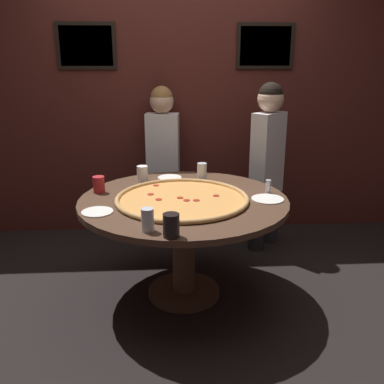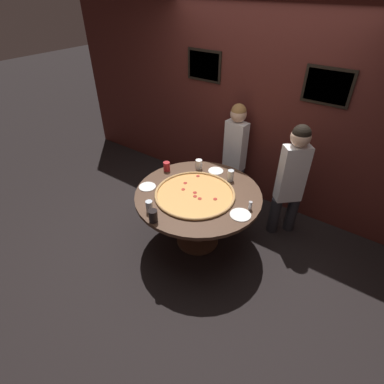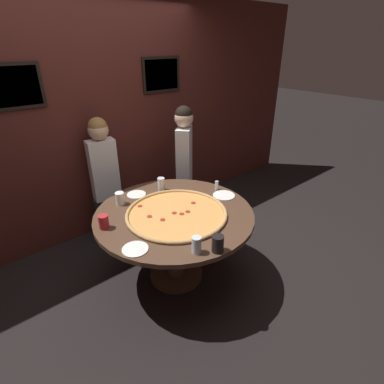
{
  "view_description": "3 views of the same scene",
  "coord_description": "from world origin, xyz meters",
  "px_view_note": "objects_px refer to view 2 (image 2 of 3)",
  "views": [
    {
      "loc": [
        -0.11,
        -2.76,
        1.67
      ],
      "look_at": [
        0.06,
        0.03,
        0.77
      ],
      "focal_mm": 40.0,
      "sensor_mm": 36.0,
      "label": 1
    },
    {
      "loc": [
        1.53,
        -2.25,
        2.71
      ],
      "look_at": [
        -0.04,
        -0.06,
        0.77
      ],
      "focal_mm": 28.0,
      "sensor_mm": 36.0,
      "label": 2
    },
    {
      "loc": [
        -1.36,
        -1.87,
        2.12
      ],
      "look_at": [
        0.11,
        -0.12,
        0.95
      ],
      "focal_mm": 28.0,
      "sensor_mm": 36.0,
      "label": 3
    }
  ],
  "objects_px": {
    "drink_cup_by_shaker": "(231,175)",
    "diner_centre_back": "(235,148)",
    "drink_cup_far_right": "(199,164)",
    "white_plate_right_side": "(240,215)",
    "drink_cup_front_edge": "(153,216)",
    "white_plate_left_side": "(147,187)",
    "white_plate_far_back": "(216,171)",
    "drink_cup_near_right": "(167,166)",
    "diner_far_left": "(292,176)",
    "dining_table": "(198,203)",
    "condiment_shaker": "(250,206)",
    "giant_pizza": "(195,194)",
    "drink_cup_far_left": "(149,207)"
  },
  "relations": [
    {
      "from": "drink_cup_by_shaker",
      "to": "diner_centre_back",
      "type": "height_order",
      "value": "diner_centre_back"
    },
    {
      "from": "drink_cup_far_right",
      "to": "drink_cup_by_shaker",
      "type": "relative_size",
      "value": 0.87
    },
    {
      "from": "drink_cup_by_shaker",
      "to": "white_plate_right_side",
      "type": "distance_m",
      "value": 0.64
    },
    {
      "from": "drink_cup_front_edge",
      "to": "white_plate_left_side",
      "type": "xyz_separation_m",
      "value": [
        -0.45,
        0.4,
        -0.06
      ]
    },
    {
      "from": "white_plate_far_back",
      "to": "drink_cup_by_shaker",
      "type": "bearing_deg",
      "value": -16.93
    },
    {
      "from": "drink_cup_near_right",
      "to": "diner_far_left",
      "type": "relative_size",
      "value": 0.08
    },
    {
      "from": "diner_far_left",
      "to": "drink_cup_by_shaker",
      "type": "bearing_deg",
      "value": -11.44
    },
    {
      "from": "dining_table",
      "to": "diner_far_left",
      "type": "bearing_deg",
      "value": 46.65
    },
    {
      "from": "white_plate_far_back",
      "to": "diner_centre_back",
      "type": "relative_size",
      "value": 0.13
    },
    {
      "from": "drink_cup_by_shaker",
      "to": "condiment_shaker",
      "type": "bearing_deg",
      "value": -39.12
    },
    {
      "from": "giant_pizza",
      "to": "diner_far_left",
      "type": "bearing_deg",
      "value": 47.9
    },
    {
      "from": "giant_pizza",
      "to": "diner_centre_back",
      "type": "relative_size",
      "value": 0.63
    },
    {
      "from": "diner_centre_back",
      "to": "drink_cup_front_edge",
      "type": "bearing_deg",
      "value": 99.11
    },
    {
      "from": "drink_cup_far_left",
      "to": "white_plate_far_back",
      "type": "relative_size",
      "value": 0.7
    },
    {
      "from": "white_plate_far_back",
      "to": "diner_far_left",
      "type": "bearing_deg",
      "value": 19.27
    },
    {
      "from": "white_plate_right_side",
      "to": "condiment_shaker",
      "type": "distance_m",
      "value": 0.15
    },
    {
      "from": "giant_pizza",
      "to": "dining_table",
      "type": "bearing_deg",
      "value": 76.65
    },
    {
      "from": "giant_pizza",
      "to": "white_plate_right_side",
      "type": "xyz_separation_m",
      "value": [
        0.58,
        -0.01,
        -0.01
      ]
    },
    {
      "from": "drink_cup_near_right",
      "to": "condiment_shaker",
      "type": "distance_m",
      "value": 1.2
    },
    {
      "from": "white_plate_left_side",
      "to": "diner_far_left",
      "type": "xyz_separation_m",
      "value": [
        1.31,
        1.05,
        0.09
      ]
    },
    {
      "from": "dining_table",
      "to": "drink_cup_far_left",
      "type": "distance_m",
      "value": 0.64
    },
    {
      "from": "dining_table",
      "to": "drink_cup_far_right",
      "type": "distance_m",
      "value": 0.57
    },
    {
      "from": "drink_cup_far_left",
      "to": "white_plate_far_back",
      "type": "height_order",
      "value": "drink_cup_far_left"
    },
    {
      "from": "giant_pizza",
      "to": "white_plate_far_back",
      "type": "distance_m",
      "value": 0.56
    },
    {
      "from": "white_plate_far_back",
      "to": "white_plate_right_side",
      "type": "relative_size",
      "value": 0.87
    },
    {
      "from": "drink_cup_front_edge",
      "to": "drink_cup_far_left",
      "type": "distance_m",
      "value": 0.16
    },
    {
      "from": "drink_cup_by_shaker",
      "to": "giant_pizza",
      "type": "bearing_deg",
      "value": -109.82
    },
    {
      "from": "drink_cup_far_left",
      "to": "white_plate_left_side",
      "type": "xyz_separation_m",
      "value": [
        -0.32,
        0.31,
        -0.06
      ]
    },
    {
      "from": "white_plate_far_back",
      "to": "drink_cup_near_right",
      "type": "bearing_deg",
      "value": -145.6
    },
    {
      "from": "white_plate_left_side",
      "to": "diner_centre_back",
      "type": "xyz_separation_m",
      "value": [
        0.4,
        1.35,
        0.06
      ]
    },
    {
      "from": "white_plate_left_side",
      "to": "white_plate_right_side",
      "type": "xyz_separation_m",
      "value": [
        1.11,
        0.18,
        0.0
      ]
    },
    {
      "from": "drink_cup_front_edge",
      "to": "diner_far_left",
      "type": "xyz_separation_m",
      "value": [
        0.85,
        1.45,
        0.02
      ]
    },
    {
      "from": "drink_cup_by_shaker",
      "to": "diner_far_left",
      "type": "xyz_separation_m",
      "value": [
        0.6,
        0.37,
        0.02
      ]
    },
    {
      "from": "drink_cup_front_edge",
      "to": "white_plate_right_side",
      "type": "height_order",
      "value": "drink_cup_front_edge"
    },
    {
      "from": "drink_cup_by_shaker",
      "to": "drink_cup_front_edge",
      "type": "bearing_deg",
      "value": -103.25
    },
    {
      "from": "white_plate_left_side",
      "to": "white_plate_far_back",
      "type": "distance_m",
      "value": 0.88
    },
    {
      "from": "white_plate_left_side",
      "to": "giant_pizza",
      "type": "bearing_deg",
      "value": 20.24
    },
    {
      "from": "drink_cup_far_right",
      "to": "white_plate_right_side",
      "type": "height_order",
      "value": "drink_cup_far_right"
    },
    {
      "from": "drink_cup_near_right",
      "to": "white_plate_far_back",
      "type": "height_order",
      "value": "drink_cup_near_right"
    },
    {
      "from": "drink_cup_near_right",
      "to": "condiment_shaker",
      "type": "xyz_separation_m",
      "value": [
        1.19,
        -0.09,
        -0.01
      ]
    },
    {
      "from": "drink_cup_near_right",
      "to": "white_plate_left_side",
      "type": "bearing_deg",
      "value": -83.5
    },
    {
      "from": "dining_table",
      "to": "condiment_shaker",
      "type": "distance_m",
      "value": 0.64
    },
    {
      "from": "white_plate_right_side",
      "to": "drink_cup_by_shaker",
      "type": "bearing_deg",
      "value": 129.07
    },
    {
      "from": "white_plate_far_back",
      "to": "white_plate_right_side",
      "type": "xyz_separation_m",
      "value": [
        0.65,
        -0.57,
        0.0
      ]
    },
    {
      "from": "giant_pizza",
      "to": "drink_cup_near_right",
      "type": "relative_size",
      "value": 7.67
    },
    {
      "from": "drink_cup_front_edge",
      "to": "white_plate_far_back",
      "type": "xyz_separation_m",
      "value": [
        0.0,
        1.16,
        -0.06
      ]
    },
    {
      "from": "dining_table",
      "to": "drink_cup_front_edge",
      "type": "height_order",
      "value": "drink_cup_front_edge"
    },
    {
      "from": "diner_centre_back",
      "to": "dining_table",
      "type": "bearing_deg",
      "value": 104.85
    },
    {
      "from": "white_plate_right_side",
      "to": "condiment_shaker",
      "type": "relative_size",
      "value": 2.25
    },
    {
      "from": "drink_cup_by_shaker",
      "to": "condiment_shaker",
      "type": "distance_m",
      "value": 0.57
    }
  ]
}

